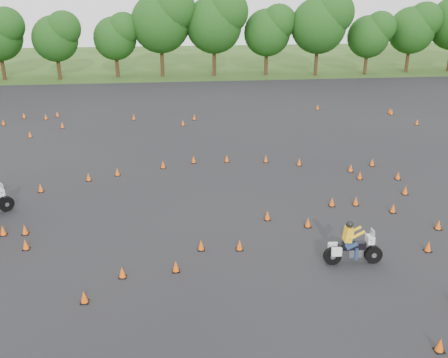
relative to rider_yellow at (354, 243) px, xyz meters
name	(u,v)px	position (x,y,z in m)	size (l,w,h in m)	color
ground	(233,236)	(-4.56, 2.84, -0.94)	(140.00, 140.00, 0.00)	#2D5119
asphalt_pad	(220,186)	(-4.56, 8.84, -0.94)	(62.00, 62.00, 0.00)	black
treeline	(231,42)	(-0.48, 37.71, 3.67)	(87.36, 32.35, 10.65)	#184012
traffic_cones	(219,185)	(-4.66, 8.32, -0.71)	(36.53, 32.56, 0.45)	#F5550A
rider_yellow	(354,243)	(0.00, 0.00, 0.00)	(2.43, 0.75, 1.87)	yellow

